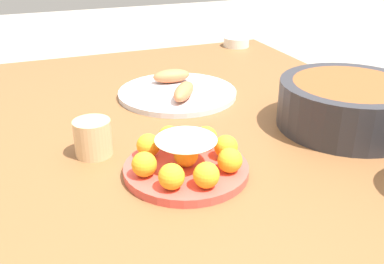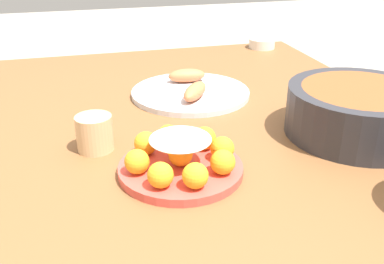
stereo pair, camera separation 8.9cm
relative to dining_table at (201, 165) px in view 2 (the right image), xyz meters
name	(u,v)px [view 2 (the right image)]	position (x,y,z in m)	size (l,w,h in m)	color
dining_table	(201,165)	(0.00, 0.00, 0.00)	(1.42, 1.05, 0.75)	brown
cake_plate	(181,159)	(0.16, -0.09, 0.11)	(0.23, 0.23, 0.08)	#E04C42
serving_bowl	(359,110)	(0.10, 0.32, 0.14)	(0.31, 0.31, 0.10)	#2D2D33
sauce_bowl	(262,43)	(-0.64, 0.41, 0.10)	(0.09, 0.09, 0.03)	silver
seafood_platter	(190,91)	(-0.22, 0.03, 0.10)	(0.31, 0.31, 0.05)	silver
cup_near	(95,133)	(0.03, -0.23, 0.12)	(0.07, 0.07, 0.07)	#DBB27F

